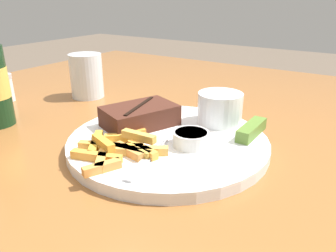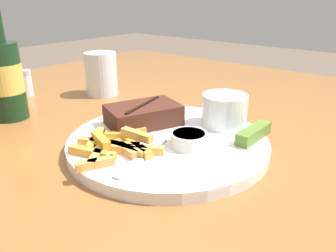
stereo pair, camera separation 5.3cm
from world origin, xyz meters
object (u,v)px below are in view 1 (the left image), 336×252
drinking_glass (87,76)px  dipping_sauce_cup (191,138)px  fork_utensil (146,160)px  pickle_spear (251,130)px  coleslaw_cup (220,106)px  salt_shaker (7,87)px  dinner_plate (168,142)px  steak_portion (140,116)px

drinking_glass → dipping_sauce_cup: bearing=-110.7°
dipping_sauce_cup → fork_utensil: 0.08m
pickle_spear → drinking_glass: drinking_glass is taller
fork_utensil → pickle_spear: bearing=-41.6°
pickle_spear → fork_utensil: size_ratio=0.64×
coleslaw_cup → dipping_sauce_cup: coleslaw_cup is taller
drinking_glass → salt_shaker: drinking_glass is taller
drinking_glass → pickle_spear: bearing=-96.7°
dipping_sauce_cup → salt_shaker: bearing=88.6°
pickle_spear → fork_utensil: (-0.17, 0.09, -0.01)m
dinner_plate → drinking_glass: 0.35m
dinner_plate → dipping_sauce_cup: 0.05m
dipping_sauce_cup → dinner_plate: bearing=82.1°
dipping_sauce_cup → pickle_spear: bearing=-36.6°
dipping_sauce_cup → pickle_spear: 0.11m
coleslaw_cup → pickle_spear: size_ratio=0.94×
drinking_glass → salt_shaker: size_ratio=1.61×
dinner_plate → steak_portion: steak_portion is taller
coleslaw_cup → salt_shaker: (-0.10, 0.50, -0.02)m
fork_utensil → dinner_plate: bearing=0.0°
coleslaw_cup → pickle_spear: (-0.02, -0.07, -0.02)m
pickle_spear → fork_utensil: pickle_spear is taller
dinner_plate → coleslaw_cup: coleslaw_cup is taller
drinking_glass → coleslaw_cup: bearing=-94.3°
dipping_sauce_cup → salt_shaker: size_ratio=0.88×
fork_utensil → salt_shaker: bearing=66.6°
pickle_spear → salt_shaker: 0.57m
dinner_plate → pickle_spear: (0.08, -0.11, 0.02)m
steak_portion → pickle_spear: bearing=-70.3°
dinner_plate → steak_portion: (0.02, 0.07, 0.03)m
fork_utensil → drinking_glass: (0.22, 0.34, 0.03)m
coleslaw_cup → drinking_glass: size_ratio=0.77×
pickle_spear → salt_shaker: (-0.08, 0.57, 0.00)m
pickle_spear → drinking_glass: size_ratio=0.81×
steak_portion → salt_shaker: salt_shaker is taller
coleslaw_cup → fork_utensil: coleslaw_cup is taller
coleslaw_cup → drinking_glass: (0.03, 0.36, 0.00)m
dipping_sauce_cup → pickle_spear: dipping_sauce_cup is taller
steak_portion → fork_utensil: size_ratio=1.10×
drinking_glass → steak_portion: bearing=-114.9°
steak_portion → drinking_glass: drinking_glass is taller
fork_utensil → coleslaw_cup: bearing=-19.7°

